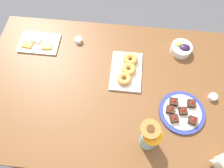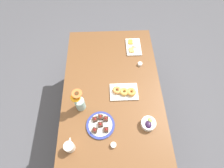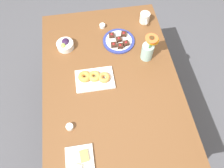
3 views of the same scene
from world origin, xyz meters
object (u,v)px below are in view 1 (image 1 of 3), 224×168
(jam_cup_berry, at_px, (79,40))
(dessert_plate, at_px, (182,112))
(jam_cup_honey, at_px, (213,97))
(cheese_platter, at_px, (39,43))
(dining_table, at_px, (112,93))
(flower_vase, at_px, (149,138))
(grape_bowl, at_px, (181,48))
(croissant_platter, at_px, (127,70))

(jam_cup_berry, xyz_separation_m, dessert_plate, (-0.67, 0.44, -0.00))
(jam_cup_honey, bearing_deg, cheese_platter, -14.24)
(dining_table, height_order, dessert_plate, dessert_plate)
(flower_vase, bearing_deg, cheese_platter, -38.03)
(cheese_platter, height_order, jam_cup_honey, cheese_platter)
(dessert_plate, relative_size, flower_vase, 1.04)
(grape_bowl, xyz_separation_m, jam_cup_honey, (-0.17, 0.32, -0.01))
(grape_bowl, distance_m, cheese_platter, 0.94)
(grape_bowl, xyz_separation_m, croissant_platter, (0.34, 0.19, -0.01))
(croissant_platter, bearing_deg, jam_cup_honey, 165.59)
(croissant_platter, relative_size, dessert_plate, 1.08)
(jam_cup_berry, bearing_deg, dessert_plate, 146.54)
(grape_bowl, relative_size, cheese_platter, 0.51)
(croissant_platter, xyz_separation_m, jam_cup_honey, (-0.51, 0.13, -0.01))
(grape_bowl, bearing_deg, jam_cup_berry, -0.78)
(croissant_platter, height_order, jam_cup_berry, croissant_platter)
(jam_cup_honey, height_order, jam_cup_berry, same)
(dessert_plate, bearing_deg, flower_vase, 44.52)
(cheese_platter, bearing_deg, dessert_plate, 157.09)
(cheese_platter, height_order, flower_vase, flower_vase)
(dining_table, relative_size, croissant_platter, 5.71)
(dessert_plate, bearing_deg, cheese_platter, -22.91)
(dining_table, relative_size, dessert_plate, 6.17)
(grape_bowl, height_order, cheese_platter, grape_bowl)
(jam_cup_honey, xyz_separation_m, jam_cup_berry, (0.85, -0.33, 0.00))
(croissant_platter, bearing_deg, flower_vase, 107.79)
(dining_table, relative_size, cheese_platter, 6.15)
(cheese_platter, bearing_deg, dining_table, 152.44)
(jam_cup_honey, distance_m, dessert_plate, 0.21)
(dining_table, distance_m, flower_vase, 0.41)
(grape_bowl, height_order, croissant_platter, grape_bowl)
(grape_bowl, height_order, dessert_plate, grape_bowl)
(cheese_platter, relative_size, jam_cup_berry, 5.42)
(flower_vase, bearing_deg, jam_cup_berry, -52.64)
(jam_cup_honey, height_order, dessert_plate, dessert_plate)
(grape_bowl, relative_size, dessert_plate, 0.51)
(cheese_platter, bearing_deg, croissant_platter, 165.90)
(jam_cup_honey, bearing_deg, flower_vase, 38.60)
(cheese_platter, bearing_deg, grape_bowl, -177.56)
(jam_cup_honey, relative_size, jam_cup_berry, 1.00)
(croissant_platter, relative_size, jam_cup_berry, 5.83)
(croissant_platter, distance_m, dessert_plate, 0.40)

